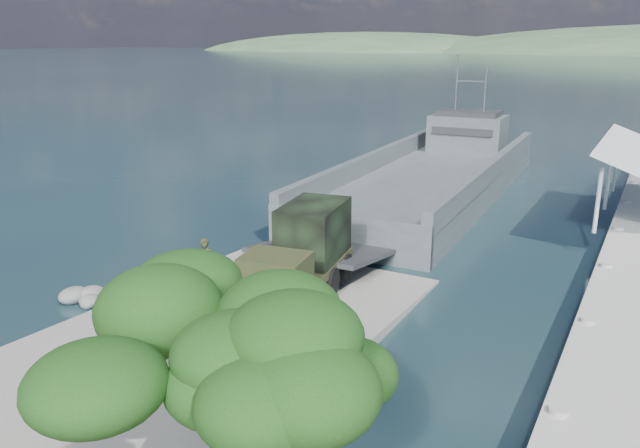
{
  "coord_description": "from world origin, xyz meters",
  "views": [
    {
      "loc": [
        12.79,
        -16.77,
        10.19
      ],
      "look_at": [
        0.15,
        6.0,
        2.5
      ],
      "focal_mm": 35.0,
      "sensor_mm": 36.0,
      "label": 1
    }
  ],
  "objects_px": {
    "soldier": "(206,273)",
    "overhang_tree": "(214,351)",
    "landing_craft": "(431,185)",
    "military_truck": "(302,255)"
  },
  "relations": [
    {
      "from": "soldier",
      "to": "overhang_tree",
      "type": "distance_m",
      "value": 13.44
    },
    {
      "from": "landing_craft",
      "to": "military_truck",
      "type": "height_order",
      "value": "landing_craft"
    },
    {
      "from": "military_truck",
      "to": "overhang_tree",
      "type": "height_order",
      "value": "overhang_tree"
    },
    {
      "from": "landing_craft",
      "to": "military_truck",
      "type": "xyz_separation_m",
      "value": [
        1.79,
        -20.11,
        1.4
      ]
    },
    {
      "from": "military_truck",
      "to": "overhang_tree",
      "type": "distance_m",
      "value": 13.06
    },
    {
      "from": "landing_craft",
      "to": "military_truck",
      "type": "distance_m",
      "value": 20.24
    },
    {
      "from": "soldier",
      "to": "overhang_tree",
      "type": "height_order",
      "value": "overhang_tree"
    },
    {
      "from": "landing_craft",
      "to": "soldier",
      "type": "relative_size",
      "value": 17.13
    },
    {
      "from": "landing_craft",
      "to": "soldier",
      "type": "xyz_separation_m",
      "value": [
        -1.5,
        -21.9,
        0.67
      ]
    },
    {
      "from": "landing_craft",
      "to": "overhang_tree",
      "type": "height_order",
      "value": "landing_craft"
    }
  ]
}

